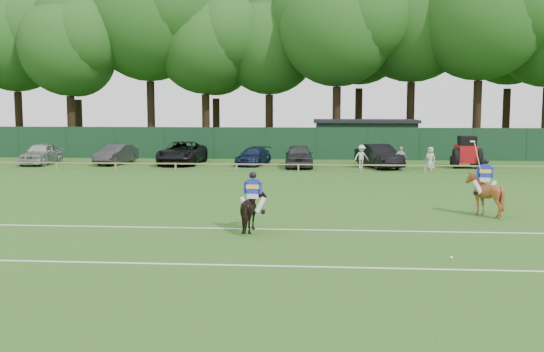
# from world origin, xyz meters

# --- Properties ---
(ground) EXTENTS (160.00, 160.00, 0.00)m
(ground) POSITION_xyz_m (0.00, 0.00, 0.00)
(ground) COLOR #1E4C14
(ground) RESTS_ON ground
(horse_dark) EXTENTS (0.80, 1.71, 1.44)m
(horse_dark) POSITION_xyz_m (0.20, -1.41, 0.72)
(horse_dark) COLOR black
(horse_dark) RESTS_ON ground
(horse_chestnut) EXTENTS (1.57, 1.71, 1.68)m
(horse_chestnut) POSITION_xyz_m (8.79, 2.37, 0.84)
(horse_chestnut) COLOR brown
(horse_chestnut) RESTS_ON ground
(sedan_silver) EXTENTS (1.89, 4.58, 1.55)m
(sedan_silver) POSITION_xyz_m (-17.58, 21.46, 0.78)
(sedan_silver) COLOR #AFB3B5
(sedan_silver) RESTS_ON ground
(sedan_grey) EXTENTS (2.19, 4.45, 1.40)m
(sedan_grey) POSITION_xyz_m (-12.27, 21.95, 0.70)
(sedan_grey) COLOR #313133
(sedan_grey) RESTS_ON ground
(suv_black) EXTENTS (2.85, 5.91, 1.62)m
(suv_black) POSITION_xyz_m (-7.52, 22.30, 0.81)
(suv_black) COLOR black
(suv_black) RESTS_ON ground
(sedan_navy) EXTENTS (2.50, 4.49, 1.23)m
(sedan_navy) POSITION_xyz_m (-2.35, 22.14, 0.62)
(sedan_navy) COLOR #131D3B
(sedan_navy) RESTS_ON ground
(hatch_grey) EXTENTS (2.07, 4.72, 1.58)m
(hatch_grey) POSITION_xyz_m (0.93, 20.86, 0.79)
(hatch_grey) COLOR #2F3032
(hatch_grey) RESTS_ON ground
(estate_black) EXTENTS (3.19, 5.07, 1.58)m
(estate_black) POSITION_xyz_m (6.37, 20.94, 0.79)
(estate_black) COLOR black
(estate_black) RESTS_ON ground
(spectator_left) EXTENTS (1.16, 0.89, 1.58)m
(spectator_left) POSITION_xyz_m (5.15, 20.39, 0.79)
(spectator_left) COLOR silver
(spectator_left) RESTS_ON ground
(spectator_mid) EXTENTS (0.95, 0.55, 1.53)m
(spectator_mid) POSITION_xyz_m (7.65, 19.59, 0.76)
(spectator_mid) COLOR beige
(spectator_mid) RESTS_ON ground
(spectator_right) EXTENTS (0.87, 0.83, 1.51)m
(spectator_right) POSITION_xyz_m (9.60, 19.76, 0.75)
(spectator_right) COLOR beige
(spectator_right) RESTS_ON ground
(rider_dark) EXTENTS (0.94, 0.37, 1.41)m
(rider_dark) POSITION_xyz_m (0.20, -1.43, 1.39)
(rider_dark) COLOR silver
(rider_dark) RESTS_ON ground
(rider_chestnut) EXTENTS (0.93, 0.65, 2.05)m
(rider_chestnut) POSITION_xyz_m (8.79, 2.36, 1.59)
(rider_chestnut) COLOR silver
(rider_chestnut) RESTS_ON ground
(polo_ball) EXTENTS (0.09, 0.09, 0.09)m
(polo_ball) POSITION_xyz_m (6.15, -4.84, 0.04)
(polo_ball) COLOR silver
(polo_ball) RESTS_ON ground
(pitch_lines) EXTENTS (60.00, 5.10, 0.01)m
(pitch_lines) POSITION_xyz_m (0.00, -3.50, 0.01)
(pitch_lines) COLOR silver
(pitch_lines) RESTS_ON ground
(pitch_rail) EXTENTS (62.10, 0.10, 0.50)m
(pitch_rail) POSITION_xyz_m (0.00, 18.00, 0.45)
(pitch_rail) COLOR #997F5B
(pitch_rail) RESTS_ON ground
(perimeter_fence) EXTENTS (92.08, 0.08, 2.50)m
(perimeter_fence) POSITION_xyz_m (0.00, 27.00, 1.25)
(perimeter_fence) COLOR #14351E
(perimeter_fence) RESTS_ON ground
(utility_shed) EXTENTS (8.40, 4.40, 3.04)m
(utility_shed) POSITION_xyz_m (6.00, 30.00, 1.54)
(utility_shed) COLOR #14331E
(utility_shed) RESTS_ON ground
(tree_row) EXTENTS (96.00, 12.00, 21.00)m
(tree_row) POSITION_xyz_m (2.00, 35.00, 0.00)
(tree_row) COLOR #26561C
(tree_row) RESTS_ON ground
(tractor) EXTENTS (1.82, 2.59, 2.16)m
(tractor) POSITION_xyz_m (12.24, 21.36, 1.02)
(tractor) COLOR #A00E14
(tractor) RESTS_ON ground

